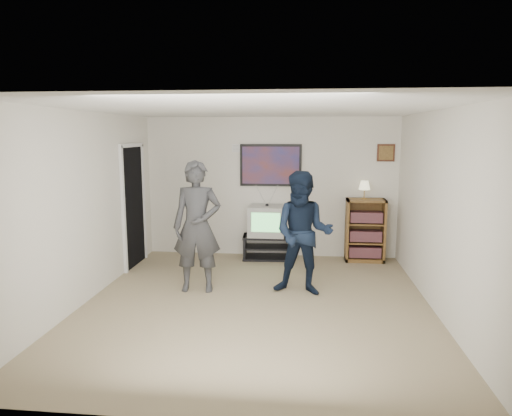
% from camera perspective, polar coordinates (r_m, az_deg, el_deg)
% --- Properties ---
extents(room_shell, '(4.51, 5.00, 2.51)m').
position_cam_1_polar(room_shell, '(6.10, 0.37, 0.26)').
color(room_shell, '#77644C').
rests_on(room_shell, ground).
extents(media_stand, '(0.87, 0.52, 0.42)m').
position_cam_1_polar(media_stand, '(8.15, 1.37, -4.89)').
color(media_stand, black).
rests_on(media_stand, room_shell).
extents(crt_television, '(0.64, 0.55, 0.53)m').
position_cam_1_polar(crt_television, '(8.05, 1.38, -1.59)').
color(crt_television, '#A1A19C').
rests_on(crt_television, media_stand).
extents(bookshelf, '(0.66, 0.38, 1.09)m').
position_cam_1_polar(bookshelf, '(8.17, 13.47, -2.70)').
color(bookshelf, brown).
rests_on(bookshelf, room_shell).
extents(table_lamp, '(0.20, 0.20, 0.31)m').
position_cam_1_polar(table_lamp, '(8.07, 13.39, 2.21)').
color(table_lamp, '#FFF8C1').
rests_on(table_lamp, bookshelf).
extents(person_tall, '(0.71, 0.50, 1.85)m').
position_cam_1_polar(person_tall, '(6.43, -7.36, -2.32)').
color(person_tall, '#323335').
rests_on(person_tall, room_shell).
extents(person_short, '(0.92, 0.77, 1.71)m').
position_cam_1_polar(person_short, '(6.29, 5.92, -3.19)').
color(person_short, black).
rests_on(person_short, room_shell).
extents(controller_left, '(0.04, 0.12, 0.04)m').
position_cam_1_polar(controller_left, '(6.62, -7.13, 0.20)').
color(controller_left, white).
rests_on(controller_left, person_tall).
extents(controller_right, '(0.05, 0.12, 0.04)m').
position_cam_1_polar(controller_right, '(6.46, 6.26, -0.37)').
color(controller_right, white).
rests_on(controller_right, person_short).
extents(poster, '(1.10, 0.03, 0.75)m').
position_cam_1_polar(poster, '(8.17, 1.84, 5.36)').
color(poster, black).
rests_on(poster, room_shell).
extents(air_vent, '(0.28, 0.02, 0.14)m').
position_cam_1_polar(air_vent, '(8.22, -2.00, 7.48)').
color(air_vent, white).
rests_on(air_vent, room_shell).
extents(small_picture, '(0.30, 0.03, 0.30)m').
position_cam_1_polar(small_picture, '(8.26, 15.93, 6.66)').
color(small_picture, '#3F2114').
rests_on(small_picture, room_shell).
extents(doorway, '(0.03, 0.85, 2.00)m').
position_cam_1_polar(doorway, '(7.88, -15.11, 0.14)').
color(doorway, black).
rests_on(doorway, room_shell).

